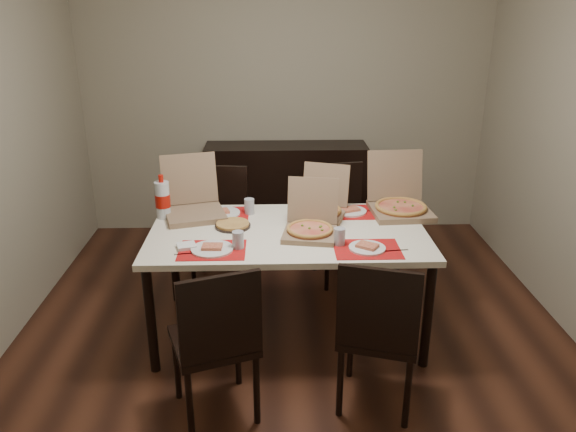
# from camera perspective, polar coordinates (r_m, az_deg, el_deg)

# --- Properties ---
(ground) EXTENTS (3.80, 4.00, 0.02)m
(ground) POSITION_cam_1_polar(r_m,az_deg,el_deg) (3.95, 0.53, -12.16)
(ground) COLOR #452315
(ground) RESTS_ON ground
(room_walls) EXTENTS (3.84, 4.02, 2.62)m
(room_walls) POSITION_cam_1_polar(r_m,az_deg,el_deg) (3.76, 0.36, 14.64)
(room_walls) COLOR gray
(room_walls) RESTS_ON ground
(sideboard) EXTENTS (1.50, 0.40, 0.90)m
(sideboard) POSITION_cam_1_polar(r_m,az_deg,el_deg) (5.36, -0.19, 2.53)
(sideboard) COLOR black
(sideboard) RESTS_ON ground
(dining_table) EXTENTS (1.80, 1.00, 0.75)m
(dining_table) POSITION_cam_1_polar(r_m,az_deg,el_deg) (3.69, -0.00, -2.41)
(dining_table) COLOR white
(dining_table) RESTS_ON ground
(chair_near_left) EXTENTS (0.54, 0.54, 0.93)m
(chair_near_left) POSITION_cam_1_polar(r_m,az_deg,el_deg) (3.01, -7.30, -12.23)
(chair_near_left) COLOR black
(chair_near_left) RESTS_ON ground
(chair_near_right) EXTENTS (0.52, 0.52, 0.93)m
(chair_near_right) POSITION_cam_1_polar(r_m,az_deg,el_deg) (3.09, 9.20, -11.35)
(chair_near_right) COLOR black
(chair_near_right) RESTS_ON ground
(chair_far_left) EXTENTS (0.46, 0.46, 0.93)m
(chair_far_left) POSITION_cam_1_polar(r_m,az_deg,el_deg) (4.51, -6.88, -0.45)
(chair_far_left) COLOR black
(chair_far_left) RESTS_ON ground
(chair_far_right) EXTENTS (0.49, 0.49, 0.93)m
(chair_far_right) POSITION_cam_1_polar(r_m,az_deg,el_deg) (4.57, 5.36, -0.09)
(chair_far_right) COLOR black
(chair_far_right) RESTS_ON ground
(setting_near_left) EXTENTS (0.43, 0.30, 0.11)m
(setting_near_left) POSITION_cam_1_polar(r_m,az_deg,el_deg) (3.41, -7.34, -3.10)
(setting_near_left) COLOR red
(setting_near_left) RESTS_ON dining_table
(setting_near_right) EXTENTS (0.45, 0.30, 0.11)m
(setting_near_right) POSITION_cam_1_polar(r_m,az_deg,el_deg) (3.43, 7.22, -2.90)
(setting_near_right) COLOR red
(setting_near_right) RESTS_ON dining_table
(setting_far_left) EXTENTS (0.47, 0.30, 0.11)m
(setting_far_left) POSITION_cam_1_polar(r_m,az_deg,el_deg) (3.96, -6.45, 0.46)
(setting_far_left) COLOR red
(setting_far_left) RESTS_ON dining_table
(setting_far_right) EXTENTS (0.46, 0.30, 0.11)m
(setting_far_right) POSITION_cam_1_polar(r_m,az_deg,el_deg) (3.97, 5.65, 0.60)
(setting_far_right) COLOR red
(setting_far_right) RESTS_ON dining_table
(napkin_loose) EXTENTS (0.16, 0.16, 0.02)m
(napkin_loose) POSITION_cam_1_polar(r_m,az_deg,el_deg) (3.62, 1.17, -1.62)
(napkin_loose) COLOR white
(napkin_loose) RESTS_ON dining_table
(pizza_box_center) EXTENTS (0.39, 0.42, 0.33)m
(pizza_box_center) POSITION_cam_1_polar(r_m,az_deg,el_deg) (3.59, 2.29, -1.04)
(pizza_box_center) COLOR #7F6349
(pizza_box_center) RESTS_ON dining_table
(pizza_box_right) EXTENTS (0.43, 0.47, 0.40)m
(pizza_box_right) POSITION_cam_1_polar(r_m,az_deg,el_deg) (4.03, 11.26, 1.18)
(pizza_box_right) COLOR #7F6349
(pizza_box_right) RESTS_ON dining_table
(pizza_box_left) EXTENTS (0.49, 0.52, 0.39)m
(pizza_box_left) POSITION_cam_1_polar(r_m,az_deg,el_deg) (3.97, -9.56, 1.01)
(pizza_box_left) COLOR #7F6349
(pizza_box_left) RESTS_ON dining_table
(pizza_box_extra) EXTENTS (0.43, 0.45, 0.33)m
(pizza_box_extra) POSITION_cam_1_polar(r_m,az_deg,el_deg) (3.91, 3.39, 0.84)
(pizza_box_extra) COLOR #7F6349
(pizza_box_extra) RESTS_ON dining_table
(faina_plate) EXTENTS (0.24, 0.24, 0.03)m
(faina_plate) POSITION_cam_1_polar(r_m,az_deg,el_deg) (3.73, -5.64, -0.91)
(faina_plate) COLOR black
(faina_plate) RESTS_ON dining_table
(dip_bowl) EXTENTS (0.16, 0.16, 0.03)m
(dip_bowl) POSITION_cam_1_polar(r_m,az_deg,el_deg) (3.82, 2.00, -0.27)
(dip_bowl) COLOR white
(dip_bowl) RESTS_ON dining_table
(soda_bottle) EXTENTS (0.10, 0.10, 0.31)m
(soda_bottle) POSITION_cam_1_polar(r_m,az_deg,el_deg) (3.93, -12.61, 1.62)
(soda_bottle) COLOR silver
(soda_bottle) RESTS_ON dining_table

